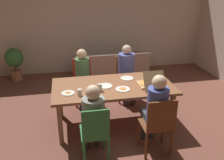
# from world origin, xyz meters

# --- Properties ---
(ground_plane) EXTENTS (20.00, 20.00, 0.00)m
(ground_plane) POSITION_xyz_m (0.00, 0.00, 0.00)
(ground_plane) COLOR brown
(back_wall) EXTENTS (6.67, 0.12, 2.61)m
(back_wall) POSITION_xyz_m (0.00, 3.05, 1.30)
(back_wall) COLOR beige
(back_wall) RESTS_ON ground
(dining_table) EXTENTS (2.12, 1.09, 0.78)m
(dining_table) POSITION_xyz_m (0.00, 0.00, 0.70)
(dining_table) COLOR brown
(dining_table) RESTS_ON ground
(chair_0) EXTENTS (0.42, 0.39, 0.97)m
(chair_0) POSITION_xyz_m (0.48, 1.01, 0.54)
(chair_0) COLOR #9E5F39
(chair_0) RESTS_ON ground
(person_0) EXTENTS (0.35, 0.52, 1.25)m
(person_0) POSITION_xyz_m (0.48, 0.87, 0.74)
(person_0) COLOR #3D2E3A
(person_0) RESTS_ON ground
(chair_1) EXTENTS (0.40, 0.39, 0.97)m
(chair_1) POSITION_xyz_m (-0.46, 1.00, 0.51)
(chair_1) COLOR red
(chair_1) RESTS_ON ground
(person_1) EXTENTS (0.30, 0.51, 1.21)m
(person_1) POSITION_xyz_m (-0.46, 0.85, 0.71)
(person_1) COLOR #33334C
(person_1) RESTS_ON ground
(chair_2) EXTENTS (0.39, 0.46, 0.94)m
(chair_2) POSITION_xyz_m (-0.46, -1.00, 0.52)
(chair_2) COLOR #31743A
(chair_2) RESTS_ON ground
(person_2) EXTENTS (0.32, 0.51, 1.20)m
(person_2) POSITION_xyz_m (-0.46, -0.85, 0.71)
(person_2) COLOR #3D3535
(person_2) RESTS_ON ground
(chair_3) EXTENTS (0.46, 0.41, 0.96)m
(chair_3) POSITION_xyz_m (0.48, -0.99, 0.52)
(chair_3) COLOR brown
(chair_3) RESTS_ON ground
(person_3) EXTENTS (0.31, 0.55, 1.27)m
(person_3) POSITION_xyz_m (0.48, -0.84, 0.74)
(person_3) COLOR #3B3F43
(person_3) RESTS_ON ground
(pizza_box_0) EXTENTS (0.35, 0.53, 0.34)m
(pizza_box_0) POSITION_xyz_m (0.61, -0.16, 0.82)
(pizza_box_0) COLOR tan
(pizza_box_0) RESTS_ON dining_table
(plate_0) EXTENTS (0.25, 0.25, 0.01)m
(plate_0) POSITION_xyz_m (-0.15, -0.01, 0.78)
(plate_0) COLOR white
(plate_0) RESTS_ON dining_table
(plate_1) EXTENTS (0.22, 0.22, 0.03)m
(plate_1) POSITION_xyz_m (-0.79, -0.18, 0.78)
(plate_1) COLOR white
(plate_1) RESTS_ON dining_table
(plate_2) EXTENTS (0.25, 0.25, 0.03)m
(plate_2) POSITION_xyz_m (0.13, -0.21, 0.79)
(plate_2) COLOR white
(plate_2) RESTS_ON dining_table
(plate_3) EXTENTS (0.24, 0.24, 0.01)m
(plate_3) POSITION_xyz_m (0.32, 0.26, 0.78)
(plate_3) COLOR white
(plate_3) RESTS_ON dining_table
(drinking_glass_0) EXTENTS (0.07, 0.07, 0.12)m
(drinking_glass_0) POSITION_xyz_m (-0.26, -0.18, 0.84)
(drinking_glass_0) COLOR silver
(drinking_glass_0) RESTS_ON dining_table
(drinking_glass_1) EXTENTS (0.07, 0.07, 0.11)m
(drinking_glass_1) POSITION_xyz_m (-0.61, -0.30, 0.83)
(drinking_glass_1) COLOR silver
(drinking_glass_1) RESTS_ON dining_table
(couch) EXTENTS (1.93, 0.81, 0.75)m
(couch) POSITION_xyz_m (0.42, 2.29, 0.27)
(couch) COLOR gray
(couch) RESTS_ON ground
(potted_plant) EXTENTS (0.46, 0.46, 0.88)m
(potted_plant) POSITION_xyz_m (-2.10, 2.60, 0.55)
(potted_plant) COLOR #B06F50
(potted_plant) RESTS_ON ground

